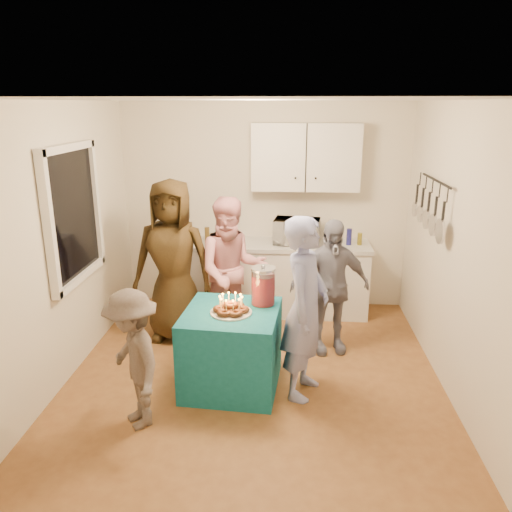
# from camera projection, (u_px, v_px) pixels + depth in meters

# --- Properties ---
(floor) EXTENTS (4.00, 4.00, 0.00)m
(floor) POSITION_uv_depth(u_px,v_px,m) (254.00, 379.00, 4.85)
(floor) COLOR brown
(floor) RESTS_ON ground
(ceiling) EXTENTS (4.00, 4.00, 0.00)m
(ceiling) POSITION_uv_depth(u_px,v_px,m) (253.00, 100.00, 4.09)
(ceiling) COLOR white
(ceiling) RESTS_ON floor
(back_wall) EXTENTS (3.60, 3.60, 0.00)m
(back_wall) POSITION_uv_depth(u_px,v_px,m) (265.00, 207.00, 6.37)
(back_wall) COLOR silver
(back_wall) RESTS_ON floor
(left_wall) EXTENTS (4.00, 4.00, 0.00)m
(left_wall) POSITION_uv_depth(u_px,v_px,m) (58.00, 248.00, 4.58)
(left_wall) COLOR silver
(left_wall) RESTS_ON floor
(right_wall) EXTENTS (4.00, 4.00, 0.00)m
(right_wall) POSITION_uv_depth(u_px,v_px,m) (459.00, 255.00, 4.35)
(right_wall) COLOR silver
(right_wall) RESTS_ON floor
(window_night) EXTENTS (0.04, 1.00, 1.20)m
(window_night) POSITION_uv_depth(u_px,v_px,m) (72.00, 214.00, 4.79)
(window_night) COLOR black
(window_night) RESTS_ON left_wall
(counter) EXTENTS (2.20, 0.58, 0.86)m
(counter) POSITION_uv_depth(u_px,v_px,m) (279.00, 279.00, 6.33)
(counter) COLOR white
(counter) RESTS_ON floor
(countertop) EXTENTS (2.24, 0.62, 0.05)m
(countertop) POSITION_uv_depth(u_px,v_px,m) (279.00, 245.00, 6.20)
(countertop) COLOR beige
(countertop) RESTS_ON counter
(upper_cabinet) EXTENTS (1.30, 0.30, 0.80)m
(upper_cabinet) POSITION_uv_depth(u_px,v_px,m) (306.00, 157.00, 6.01)
(upper_cabinet) COLOR white
(upper_cabinet) RESTS_ON back_wall
(pot_rack) EXTENTS (0.12, 1.00, 0.60)m
(pot_rack) POSITION_uv_depth(u_px,v_px,m) (431.00, 206.00, 4.94)
(pot_rack) COLOR black
(pot_rack) RESTS_ON right_wall
(microwave) EXTENTS (0.59, 0.44, 0.30)m
(microwave) POSITION_uv_depth(u_px,v_px,m) (297.00, 231.00, 6.13)
(microwave) COLOR white
(microwave) RESTS_ON countertop
(party_table) EXTENTS (0.92, 0.92, 0.76)m
(party_table) POSITION_uv_depth(u_px,v_px,m) (232.00, 349.00, 4.65)
(party_table) COLOR #116476
(party_table) RESTS_ON floor
(donut_cake) EXTENTS (0.38, 0.38, 0.18)m
(donut_cake) POSITION_uv_depth(u_px,v_px,m) (231.00, 304.00, 4.47)
(donut_cake) COLOR #381C0C
(donut_cake) RESTS_ON party_table
(punch_jar) EXTENTS (0.22, 0.22, 0.34)m
(punch_jar) POSITION_uv_depth(u_px,v_px,m) (263.00, 287.00, 4.65)
(punch_jar) COLOR red
(punch_jar) RESTS_ON party_table
(man_birthday) EXTENTS (0.56, 0.70, 1.67)m
(man_birthday) POSITION_uv_depth(u_px,v_px,m) (305.00, 308.00, 4.41)
(man_birthday) COLOR #919AD3
(man_birthday) RESTS_ON floor
(woman_back_left) EXTENTS (0.93, 0.64, 1.81)m
(woman_back_left) POSITION_uv_depth(u_px,v_px,m) (173.00, 261.00, 5.49)
(woman_back_left) COLOR #533B17
(woman_back_left) RESTS_ON floor
(woman_back_center) EXTENTS (0.91, 0.78, 1.63)m
(woman_back_center) POSITION_uv_depth(u_px,v_px,m) (232.00, 271.00, 5.45)
(woman_back_center) COLOR #D06C85
(woman_back_center) RESTS_ON floor
(woman_back_right) EXTENTS (0.91, 0.52, 1.46)m
(woman_back_right) POSITION_uv_depth(u_px,v_px,m) (330.00, 287.00, 5.23)
(woman_back_right) COLOR black
(woman_back_right) RESTS_ON floor
(child_near_left) EXTENTS (0.80, 0.88, 1.19)m
(child_near_left) POSITION_uv_depth(u_px,v_px,m) (133.00, 359.00, 4.02)
(child_near_left) COLOR #4D423E
(child_near_left) RESTS_ON floor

